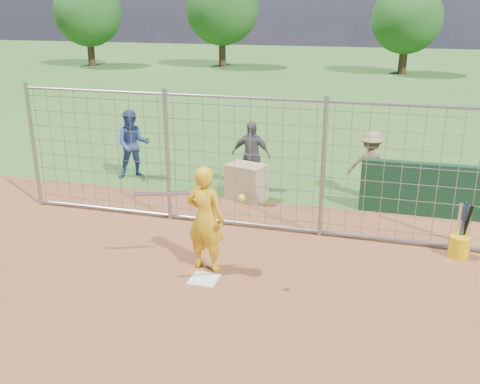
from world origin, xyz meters
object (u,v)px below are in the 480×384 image
(bystander_a, at_px, (133,144))
(bystander_b, at_px, (251,155))
(equipment_bin, at_px, (246,182))
(bucket_with_bats, at_px, (460,244))
(batter, at_px, (205,219))
(bystander_c, at_px, (370,164))

(bystander_a, height_order, bystander_b, bystander_a)
(equipment_bin, bearing_deg, bystander_b, 114.62)
(bystander_b, relative_size, bucket_with_bats, 1.65)
(batter, distance_m, bystander_b, 4.08)
(bystander_a, height_order, bystander_c, bystander_a)
(bystander_a, bearing_deg, equipment_bin, -41.14)
(batter, bearing_deg, bystander_a, -43.20)
(bystander_b, xyz_separation_m, bucket_with_bats, (4.32, -2.49, -0.56))
(batter, bearing_deg, bystander_b, -77.50)
(bystander_a, bearing_deg, bucket_with_bats, -46.07)
(bystander_b, height_order, bucket_with_bats, bystander_b)
(bystander_a, distance_m, bystander_b, 3.00)
(batter, bearing_deg, bucket_with_bats, -150.64)
(bucket_with_bats, bearing_deg, equipment_bin, 157.39)
(bystander_c, bearing_deg, bystander_b, 1.05)
(equipment_bin, relative_size, bucket_with_bats, 0.82)
(batter, relative_size, bystander_b, 1.08)
(equipment_bin, bearing_deg, bystander_c, 36.71)
(batter, xyz_separation_m, bystander_c, (2.33, 4.24, -0.12))
(bystander_c, bearing_deg, bystander_a, -1.58)
(bystander_c, bearing_deg, batter, 58.33)
(batter, relative_size, bystander_c, 1.16)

